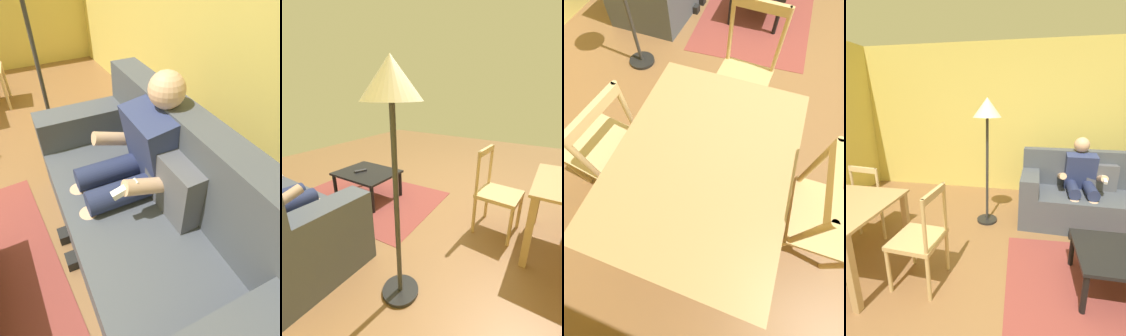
% 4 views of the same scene
% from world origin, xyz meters
% --- Properties ---
extents(ground_plane, '(8.12, 8.12, 0.00)m').
position_xyz_m(ground_plane, '(0.00, 0.00, 0.00)').
color(ground_plane, brown).
extents(coffee_table, '(0.81, 0.65, 0.40)m').
position_xyz_m(coffee_table, '(0.90, 0.68, 0.35)').
color(coffee_table, black).
rests_on(coffee_table, ground_plane).
extents(tv_remote, '(0.12, 0.18, 0.02)m').
position_xyz_m(tv_remote, '(0.98, 0.73, 0.41)').
color(tv_remote, '#2D2D38').
rests_on(tv_remote, coffee_table).
extents(dining_chair_facing_couch, '(0.45, 0.45, 0.93)m').
position_xyz_m(dining_chair_facing_couch, '(-0.86, 0.49, 0.45)').
color(dining_chair_facing_couch, tan).
rests_on(dining_chair_facing_couch, ground_plane).
extents(area_rug, '(2.06, 1.49, 0.01)m').
position_xyz_m(area_rug, '(0.90, 0.68, 0.00)').
color(area_rug, brown).
rests_on(area_rug, ground_plane).
extents(floor_lamp, '(0.36, 0.36, 1.68)m').
position_xyz_m(floor_lamp, '(-0.48, 1.71, 1.41)').
color(floor_lamp, black).
rests_on(floor_lamp, ground_plane).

